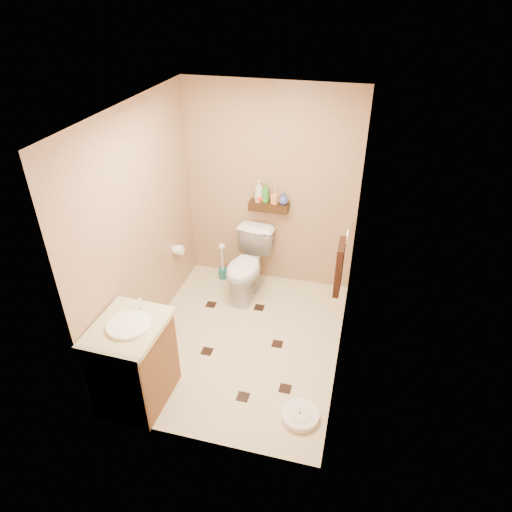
# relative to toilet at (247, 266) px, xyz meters

# --- Properties ---
(ground) EXTENTS (2.50, 2.50, 0.00)m
(ground) POSITION_rel_toilet_xyz_m (0.17, -0.83, -0.39)
(ground) COLOR beige
(ground) RESTS_ON ground
(wall_back) EXTENTS (2.00, 0.04, 2.40)m
(wall_back) POSITION_rel_toilet_xyz_m (0.17, 0.42, 0.81)
(wall_back) COLOR tan
(wall_back) RESTS_ON ground
(wall_front) EXTENTS (2.00, 0.04, 2.40)m
(wall_front) POSITION_rel_toilet_xyz_m (0.17, -2.08, 0.81)
(wall_front) COLOR tan
(wall_front) RESTS_ON ground
(wall_left) EXTENTS (0.04, 2.50, 2.40)m
(wall_left) POSITION_rel_toilet_xyz_m (-0.83, -0.83, 0.81)
(wall_left) COLOR tan
(wall_left) RESTS_ON ground
(wall_right) EXTENTS (0.04, 2.50, 2.40)m
(wall_right) POSITION_rel_toilet_xyz_m (1.17, -0.83, 0.81)
(wall_right) COLOR tan
(wall_right) RESTS_ON ground
(ceiling) EXTENTS (2.00, 2.50, 0.02)m
(ceiling) POSITION_rel_toilet_xyz_m (0.17, -0.83, 2.01)
(ceiling) COLOR white
(ceiling) RESTS_ON wall_back
(wall_shelf) EXTENTS (0.46, 0.14, 0.10)m
(wall_shelf) POSITION_rel_toilet_xyz_m (0.17, 0.34, 0.63)
(wall_shelf) COLOR #37220F
(wall_shelf) RESTS_ON wall_back
(floor_accents) EXTENTS (1.20, 1.42, 0.01)m
(floor_accents) POSITION_rel_toilet_xyz_m (0.23, -0.90, -0.39)
(floor_accents) COLOR black
(floor_accents) RESTS_ON ground
(toilet) EXTENTS (0.51, 0.80, 0.78)m
(toilet) POSITION_rel_toilet_xyz_m (0.00, 0.00, 0.00)
(toilet) COLOR white
(toilet) RESTS_ON ground
(vanity) EXTENTS (0.59, 0.70, 0.97)m
(vanity) POSITION_rel_toilet_xyz_m (-0.53, -1.78, 0.05)
(vanity) COLOR brown
(vanity) RESTS_ON ground
(bathroom_scale) EXTENTS (0.43, 0.43, 0.07)m
(bathroom_scale) POSITION_rel_toilet_xyz_m (0.93, -1.65, -0.36)
(bathroom_scale) COLOR white
(bathroom_scale) RESTS_ON ground
(toilet_brush) EXTENTS (0.11, 0.11, 0.50)m
(toilet_brush) POSITION_rel_toilet_xyz_m (-0.39, 0.24, -0.21)
(toilet_brush) COLOR #196665
(toilet_brush) RESTS_ON ground
(towel_ring) EXTENTS (0.12, 0.30, 0.76)m
(towel_ring) POSITION_rel_toilet_xyz_m (1.08, -0.58, 0.56)
(towel_ring) COLOR silver
(towel_ring) RESTS_ON wall_right
(toilet_paper) EXTENTS (0.12, 0.11, 0.12)m
(toilet_paper) POSITION_rel_toilet_xyz_m (-0.77, -0.18, 0.21)
(toilet_paper) COLOR white
(toilet_paper) RESTS_ON wall_left
(bottle_a) EXTENTS (0.14, 0.14, 0.26)m
(bottle_a) POSITION_rel_toilet_xyz_m (0.05, 0.34, 0.81)
(bottle_a) COLOR beige
(bottle_a) RESTS_ON wall_shelf
(bottle_b) EXTENTS (0.07, 0.07, 0.15)m
(bottle_b) POSITION_rel_toilet_xyz_m (0.05, 0.34, 0.76)
(bottle_b) COLOR yellow
(bottle_b) RESTS_ON wall_shelf
(bottle_c) EXTENTS (0.16, 0.16, 0.14)m
(bottle_c) POSITION_rel_toilet_xyz_m (0.07, 0.34, 0.75)
(bottle_c) COLOR red
(bottle_c) RESTS_ON wall_shelf
(bottle_d) EXTENTS (0.13, 0.13, 0.23)m
(bottle_d) POSITION_rel_toilet_xyz_m (0.13, 0.34, 0.80)
(bottle_d) COLOR #2F8D2F
(bottle_d) RESTS_ON wall_shelf
(bottle_e) EXTENTS (0.10, 0.10, 0.17)m
(bottle_e) POSITION_rel_toilet_xyz_m (0.24, 0.34, 0.77)
(bottle_e) COLOR #E28D4B
(bottle_e) RESTS_ON wall_shelf
(bottle_f) EXTENTS (0.15, 0.15, 0.14)m
(bottle_f) POSITION_rel_toilet_xyz_m (0.34, 0.34, 0.75)
(bottle_f) COLOR #414DA2
(bottle_f) RESTS_ON wall_shelf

